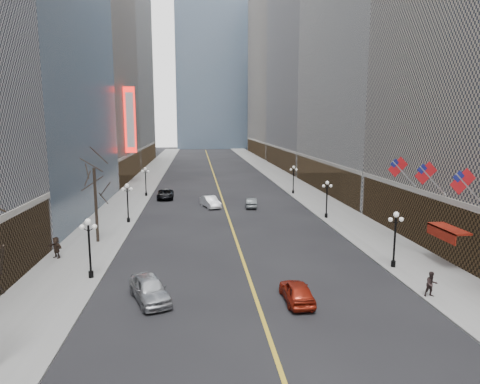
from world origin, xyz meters
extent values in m
cube|color=gray|center=(14.00, 70.00, 0.07)|extent=(6.00, 230.00, 0.15)
cube|color=gray|center=(-14.00, 70.00, 0.07)|extent=(6.00, 230.00, 0.15)
cube|color=gold|center=(0.00, 80.00, 0.01)|extent=(0.25, 200.00, 0.02)
cube|color=#45352E|center=(18.40, 68.00, 2.60)|extent=(2.80, 35.00, 5.00)
cube|color=#97979A|center=(30.00, 106.00, 24.00)|extent=(26.00, 40.00, 48.00)
cube|color=#45352E|center=(18.40, 106.00, 2.60)|extent=(2.80, 39.00, 5.00)
cube|color=#AA9E8D|center=(30.00, 149.00, 31.00)|extent=(26.00, 46.00, 62.00)
cube|color=#45352E|center=(18.40, 149.00, 2.60)|extent=(2.80, 45.00, 5.00)
cube|color=#AA9E8D|center=(-30.00, 87.00, 25.00)|extent=(26.00, 30.00, 50.00)
cube|color=#45352E|center=(-18.40, 87.00, 2.60)|extent=(2.80, 29.00, 5.00)
cube|color=beige|center=(-30.00, 121.00, 36.00)|extent=(26.00, 38.00, 72.00)
cube|color=#45352E|center=(-18.40, 121.00, 2.60)|extent=(2.80, 37.00, 5.00)
cylinder|color=black|center=(11.80, 30.00, 0.40)|extent=(0.36, 0.36, 0.50)
cylinder|color=black|center=(11.80, 30.00, 2.15)|extent=(0.16, 0.16, 4.00)
sphere|color=white|center=(11.80, 30.00, 4.45)|extent=(0.44, 0.44, 0.44)
sphere|color=white|center=(11.35, 30.00, 4.05)|extent=(0.36, 0.36, 0.36)
sphere|color=white|center=(12.25, 30.00, 4.05)|extent=(0.36, 0.36, 0.36)
cylinder|color=black|center=(11.80, 48.00, 0.40)|extent=(0.36, 0.36, 0.50)
cylinder|color=black|center=(11.80, 48.00, 2.15)|extent=(0.16, 0.16, 4.00)
sphere|color=white|center=(11.80, 48.00, 4.45)|extent=(0.44, 0.44, 0.44)
sphere|color=white|center=(11.35, 48.00, 4.05)|extent=(0.36, 0.36, 0.36)
sphere|color=white|center=(12.25, 48.00, 4.05)|extent=(0.36, 0.36, 0.36)
cylinder|color=black|center=(11.80, 66.00, 0.40)|extent=(0.36, 0.36, 0.50)
cylinder|color=black|center=(11.80, 66.00, 2.15)|extent=(0.16, 0.16, 4.00)
sphere|color=white|center=(11.80, 66.00, 4.45)|extent=(0.44, 0.44, 0.44)
sphere|color=white|center=(11.35, 66.00, 4.05)|extent=(0.36, 0.36, 0.36)
sphere|color=white|center=(12.25, 66.00, 4.05)|extent=(0.36, 0.36, 0.36)
cylinder|color=black|center=(-11.80, 30.00, 0.40)|extent=(0.36, 0.36, 0.50)
cylinder|color=black|center=(-11.80, 30.00, 2.15)|extent=(0.16, 0.16, 4.00)
sphere|color=white|center=(-11.80, 30.00, 4.45)|extent=(0.44, 0.44, 0.44)
sphere|color=white|center=(-12.25, 30.00, 4.05)|extent=(0.36, 0.36, 0.36)
sphere|color=white|center=(-11.35, 30.00, 4.05)|extent=(0.36, 0.36, 0.36)
cylinder|color=black|center=(-11.80, 48.00, 0.40)|extent=(0.36, 0.36, 0.50)
cylinder|color=black|center=(-11.80, 48.00, 2.15)|extent=(0.16, 0.16, 4.00)
sphere|color=white|center=(-11.80, 48.00, 4.45)|extent=(0.44, 0.44, 0.44)
sphere|color=white|center=(-12.25, 48.00, 4.05)|extent=(0.36, 0.36, 0.36)
sphere|color=white|center=(-11.35, 48.00, 4.05)|extent=(0.36, 0.36, 0.36)
cylinder|color=black|center=(-11.80, 66.00, 0.40)|extent=(0.36, 0.36, 0.50)
cylinder|color=black|center=(-11.80, 66.00, 2.15)|extent=(0.16, 0.16, 4.00)
sphere|color=white|center=(-11.80, 66.00, 4.45)|extent=(0.44, 0.44, 0.44)
sphere|color=white|center=(-12.25, 66.00, 4.05)|extent=(0.36, 0.36, 0.36)
sphere|color=white|center=(-11.35, 66.00, 4.05)|extent=(0.36, 0.36, 0.36)
cylinder|color=#B2B2B7|center=(15.80, 27.00, 6.80)|extent=(2.49, 0.12, 2.49)
cube|color=red|center=(15.15, 27.00, 7.45)|extent=(1.94, 0.04, 1.94)
cube|color=navy|center=(14.80, 27.00, 7.80)|extent=(0.88, 0.06, 0.88)
cylinder|color=#B2B2B7|center=(15.80, 32.00, 6.80)|extent=(2.49, 0.12, 2.49)
cube|color=red|center=(15.15, 32.00, 7.45)|extent=(1.94, 0.04, 1.94)
cube|color=navy|center=(14.80, 32.00, 7.80)|extent=(0.88, 0.06, 0.88)
cylinder|color=#B2B2B7|center=(15.80, 37.00, 6.80)|extent=(2.49, 0.12, 2.49)
cube|color=red|center=(15.15, 37.00, 7.45)|extent=(1.94, 0.04, 1.94)
cube|color=navy|center=(14.80, 37.00, 7.80)|extent=(0.88, 0.06, 0.88)
cube|color=maroon|center=(16.30, 30.00, 3.20)|extent=(1.40, 4.00, 0.15)
cube|color=maroon|center=(15.65, 30.00, 2.80)|extent=(0.10, 4.00, 0.90)
cube|color=red|center=(-15.90, 80.00, 12.00)|extent=(2.00, 0.50, 12.00)
cube|color=white|center=(-15.85, 80.00, 12.00)|extent=(1.40, 0.55, 10.00)
cylinder|color=#2D231C|center=(-13.50, 40.00, 3.75)|extent=(0.28, 0.28, 7.20)
imported|color=#A6A9AD|center=(-7.01, 25.63, 0.83)|extent=(3.57, 5.25, 1.66)
imported|color=silver|center=(-2.00, 56.54, 0.77)|extent=(2.92, 4.92, 1.53)
imported|color=black|center=(-8.65, 63.78, 0.73)|extent=(2.56, 5.31, 1.46)
imported|color=maroon|center=(2.58, 24.46, 0.72)|extent=(1.78, 4.27, 1.45)
imported|color=#474C4E|center=(3.57, 55.83, 0.67)|extent=(1.77, 4.20, 1.35)
imported|color=black|center=(11.60, 24.07, 1.01)|extent=(0.84, 0.46, 1.71)
imported|color=#30231B|center=(-15.87, 35.16, 1.07)|extent=(1.67, 1.39, 1.83)
camera|label=1|loc=(-3.80, -1.50, 11.66)|focal=32.00mm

